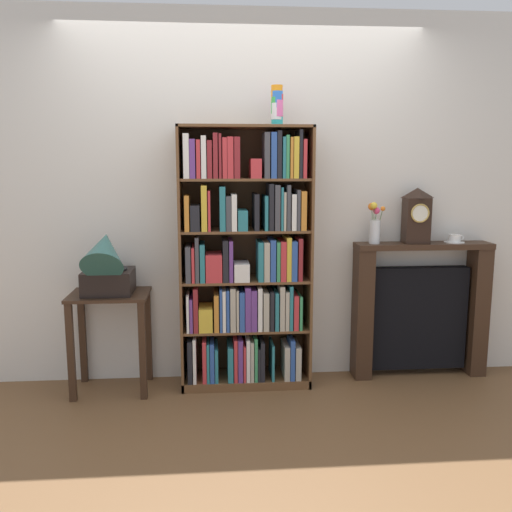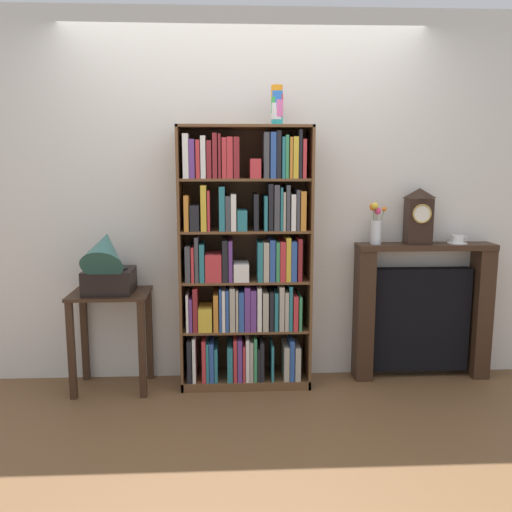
{
  "view_description": "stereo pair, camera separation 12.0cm",
  "coord_description": "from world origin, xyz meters",
  "px_view_note": "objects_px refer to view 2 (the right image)",
  "views": [
    {
      "loc": [
        -0.23,
        -3.67,
        1.56
      ],
      "look_at": [
        0.07,
        0.07,
        0.93
      ],
      "focal_mm": 38.4,
      "sensor_mm": 36.0,
      "label": 1
    },
    {
      "loc": [
        -0.11,
        -3.68,
        1.56
      ],
      "look_at": [
        0.07,
        0.07,
        0.93
      ],
      "focal_mm": 38.4,
      "sensor_mm": 36.0,
      "label": 2
    }
  ],
  "objects_px": {
    "fireplace_mantel": "(422,312)",
    "bookshelf": "(245,265)",
    "gramophone": "(107,263)",
    "cup_stack": "(277,105)",
    "teacup_with_saucer": "(457,240)",
    "side_table_left": "(111,319)",
    "mantel_clock": "(419,216)",
    "flower_vase": "(376,225)"
  },
  "relations": [
    {
      "from": "flower_vase",
      "to": "mantel_clock",
      "type": "bearing_deg",
      "value": 0.84
    },
    {
      "from": "fireplace_mantel",
      "to": "mantel_clock",
      "type": "height_order",
      "value": "mantel_clock"
    },
    {
      "from": "gramophone",
      "to": "mantel_clock",
      "type": "xyz_separation_m",
      "value": [
        2.17,
        0.16,
        0.29
      ]
    },
    {
      "from": "side_table_left",
      "to": "gramophone",
      "type": "height_order",
      "value": "gramophone"
    },
    {
      "from": "side_table_left",
      "to": "fireplace_mantel",
      "type": "distance_m",
      "value": 2.23
    },
    {
      "from": "mantel_clock",
      "to": "teacup_with_saucer",
      "type": "bearing_deg",
      "value": 0.46
    },
    {
      "from": "bookshelf",
      "to": "cup_stack",
      "type": "height_order",
      "value": "cup_stack"
    },
    {
      "from": "fireplace_mantel",
      "to": "flower_vase",
      "type": "bearing_deg",
      "value": -176.49
    },
    {
      "from": "fireplace_mantel",
      "to": "gramophone",
      "type": "bearing_deg",
      "value": -175.51
    },
    {
      "from": "fireplace_mantel",
      "to": "bookshelf",
      "type": "bearing_deg",
      "value": -176.25
    },
    {
      "from": "bookshelf",
      "to": "mantel_clock",
      "type": "distance_m",
      "value": 1.28
    },
    {
      "from": "cup_stack",
      "to": "teacup_with_saucer",
      "type": "xyz_separation_m",
      "value": [
        1.31,
        0.07,
        -0.92
      ]
    },
    {
      "from": "bookshelf",
      "to": "side_table_left",
      "type": "height_order",
      "value": "bookshelf"
    },
    {
      "from": "bookshelf",
      "to": "teacup_with_saucer",
      "type": "bearing_deg",
      "value": 2.59
    },
    {
      "from": "bookshelf",
      "to": "cup_stack",
      "type": "relative_size",
      "value": 6.95
    },
    {
      "from": "gramophone",
      "to": "teacup_with_saucer",
      "type": "xyz_separation_m",
      "value": [
        2.46,
        0.16,
        0.12
      ]
    },
    {
      "from": "side_table_left",
      "to": "mantel_clock",
      "type": "xyz_separation_m",
      "value": [
        2.17,
        0.1,
        0.7
      ]
    },
    {
      "from": "side_table_left",
      "to": "teacup_with_saucer",
      "type": "bearing_deg",
      "value": 2.33
    },
    {
      "from": "gramophone",
      "to": "fireplace_mantel",
      "type": "relative_size",
      "value": 0.51
    },
    {
      "from": "fireplace_mantel",
      "to": "mantel_clock",
      "type": "distance_m",
      "value": 0.71
    },
    {
      "from": "mantel_clock",
      "to": "flower_vase",
      "type": "relative_size",
      "value": 1.32
    },
    {
      "from": "bookshelf",
      "to": "gramophone",
      "type": "bearing_deg",
      "value": -174.49
    },
    {
      "from": "side_table_left",
      "to": "teacup_with_saucer",
      "type": "relative_size",
      "value": 4.83
    },
    {
      "from": "cup_stack",
      "to": "teacup_with_saucer",
      "type": "height_order",
      "value": "cup_stack"
    },
    {
      "from": "cup_stack",
      "to": "gramophone",
      "type": "height_order",
      "value": "cup_stack"
    },
    {
      "from": "bookshelf",
      "to": "cup_stack",
      "type": "distance_m",
      "value": 1.1
    },
    {
      "from": "cup_stack",
      "to": "side_table_left",
      "type": "relative_size",
      "value": 0.38
    },
    {
      "from": "bookshelf",
      "to": "mantel_clock",
      "type": "xyz_separation_m",
      "value": [
        1.23,
        0.07,
        0.33
      ]
    },
    {
      "from": "cup_stack",
      "to": "mantel_clock",
      "type": "xyz_separation_m",
      "value": [
        1.02,
        0.07,
        -0.75
      ]
    },
    {
      "from": "fireplace_mantel",
      "to": "mantel_clock",
      "type": "bearing_deg",
      "value": -164.07
    },
    {
      "from": "fireplace_mantel",
      "to": "teacup_with_saucer",
      "type": "height_order",
      "value": "teacup_with_saucer"
    },
    {
      "from": "cup_stack",
      "to": "gramophone",
      "type": "bearing_deg",
      "value": -175.72
    },
    {
      "from": "side_table_left",
      "to": "teacup_with_saucer",
      "type": "distance_m",
      "value": 2.52
    },
    {
      "from": "cup_stack",
      "to": "fireplace_mantel",
      "type": "distance_m",
      "value": 1.81
    },
    {
      "from": "fireplace_mantel",
      "to": "teacup_with_saucer",
      "type": "bearing_deg",
      "value": -3.96
    },
    {
      "from": "side_table_left",
      "to": "flower_vase",
      "type": "bearing_deg",
      "value": 2.87
    },
    {
      "from": "mantel_clock",
      "to": "teacup_with_saucer",
      "type": "relative_size",
      "value": 2.76
    },
    {
      "from": "fireplace_mantel",
      "to": "flower_vase",
      "type": "xyz_separation_m",
      "value": [
        -0.37,
        -0.02,
        0.64
      ]
    },
    {
      "from": "gramophone",
      "to": "fireplace_mantel",
      "type": "bearing_deg",
      "value": 4.49
    },
    {
      "from": "gramophone",
      "to": "bookshelf",
      "type": "bearing_deg",
      "value": 5.51
    },
    {
      "from": "gramophone",
      "to": "mantel_clock",
      "type": "distance_m",
      "value": 2.19
    },
    {
      "from": "mantel_clock",
      "to": "cup_stack",
      "type": "bearing_deg",
      "value": -176.01
    }
  ]
}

